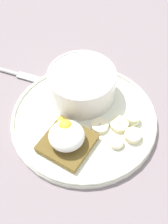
% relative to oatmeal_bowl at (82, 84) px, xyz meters
% --- Properties ---
extents(ground_plane, '(1.20, 1.20, 0.02)m').
position_rel_oatmeal_bowl_xyz_m(ground_plane, '(-0.05, -0.04, -0.05)').
color(ground_plane, gray).
rests_on(ground_plane, ground).
extents(plate, '(0.27, 0.27, 0.02)m').
position_rel_oatmeal_bowl_xyz_m(plate, '(-0.05, -0.04, -0.03)').
color(plate, white).
rests_on(plate, ground_plane).
extents(oatmeal_bowl, '(0.13, 0.13, 0.06)m').
position_rel_oatmeal_bowl_xyz_m(oatmeal_bowl, '(0.00, 0.00, 0.00)').
color(oatmeal_bowl, white).
rests_on(oatmeal_bowl, plate).
extents(toast_slice, '(0.09, 0.09, 0.01)m').
position_rel_oatmeal_bowl_xyz_m(toast_slice, '(-0.11, -0.05, -0.02)').
color(toast_slice, brown).
rests_on(toast_slice, plate).
extents(poached_egg, '(0.07, 0.08, 0.04)m').
position_rel_oatmeal_bowl_xyz_m(poached_egg, '(-0.11, -0.04, -0.00)').
color(poached_egg, white).
rests_on(poached_egg, toast_slice).
extents(banana_slice_front, '(0.04, 0.04, 0.01)m').
position_rel_oatmeal_bowl_xyz_m(banana_slice_front, '(-0.03, -0.13, -0.02)').
color(banana_slice_front, beige).
rests_on(banana_slice_front, plate).
extents(banana_slice_left, '(0.04, 0.04, 0.02)m').
position_rel_oatmeal_bowl_xyz_m(banana_slice_left, '(-0.00, -0.11, -0.02)').
color(banana_slice_left, '#F1EFBB').
rests_on(banana_slice_left, plate).
extents(banana_slice_back, '(0.03, 0.03, 0.01)m').
position_rel_oatmeal_bowl_xyz_m(banana_slice_back, '(-0.06, -0.12, -0.02)').
color(banana_slice_back, '#F2E6C6').
rests_on(banana_slice_back, plate).
extents(banana_slice_right, '(0.04, 0.04, 0.01)m').
position_rel_oatmeal_bowl_xyz_m(banana_slice_right, '(-0.02, -0.10, -0.03)').
color(banana_slice_right, beige).
rests_on(banana_slice_right, plate).
extents(banana_slice_inner, '(0.04, 0.04, 0.01)m').
position_rel_oatmeal_bowl_xyz_m(banana_slice_inner, '(-0.05, -0.07, -0.03)').
color(banana_slice_inner, '#F6E9BE').
rests_on(banana_slice_inner, plate).
extents(knife, '(0.05, 0.14, 0.01)m').
position_rel_oatmeal_bowl_xyz_m(knife, '(-0.03, 0.15, -0.04)').
color(knife, silver).
rests_on(knife, ground_plane).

